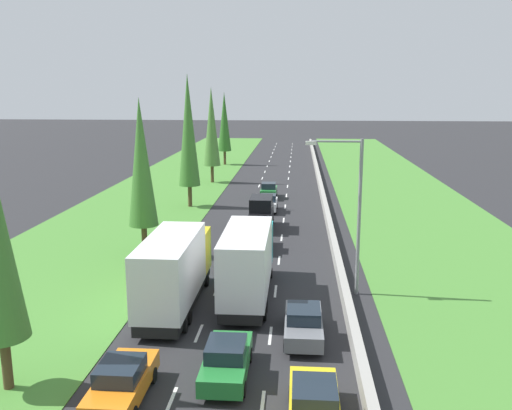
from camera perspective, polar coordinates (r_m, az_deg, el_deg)
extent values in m
plane|color=#28282B|center=(64.84, 1.68, 1.51)|extent=(300.00, 300.00, 0.00)
cube|color=#478433|center=(66.61, -9.26, 1.65)|extent=(14.00, 140.00, 0.04)
cube|color=#478433|center=(65.76, 14.27, 1.31)|extent=(14.00, 140.00, 0.04)
cube|color=#9E9B93|center=(64.75, 6.73, 1.80)|extent=(0.44, 120.00, 0.85)
cube|color=white|center=(22.53, -8.79, -19.41)|extent=(0.14, 2.00, 0.01)
cube|color=white|center=(27.72, -5.94, -13.05)|extent=(0.14, 2.00, 0.01)
cube|color=white|center=(33.18, -4.09, -8.72)|extent=(0.14, 2.00, 0.01)
cube|color=white|center=(38.80, -2.80, -5.62)|extent=(0.14, 2.00, 0.01)
cube|color=white|center=(44.52, -1.85, -3.31)|extent=(0.14, 2.00, 0.01)
cube|color=white|center=(50.30, -1.11, -1.52)|extent=(0.14, 2.00, 0.01)
cube|color=white|center=(56.13, -0.54, -0.11)|extent=(0.14, 2.00, 0.01)
cube|color=white|center=(62.00, -0.06, 1.04)|extent=(0.14, 2.00, 0.01)
cube|color=white|center=(67.88, 0.32, 1.99)|extent=(0.14, 2.00, 0.01)
cube|color=white|center=(73.79, 0.65, 2.78)|extent=(0.14, 2.00, 0.01)
cube|color=white|center=(79.71, 0.93, 3.46)|extent=(0.14, 2.00, 0.01)
cube|color=white|center=(85.64, 1.17, 4.05)|extent=(0.14, 2.00, 0.01)
cube|color=white|center=(91.58, 1.38, 4.56)|extent=(0.14, 2.00, 0.01)
cube|color=white|center=(97.52, 1.57, 5.00)|extent=(0.14, 2.00, 0.01)
cube|color=white|center=(103.48, 1.73, 5.40)|extent=(0.14, 2.00, 0.01)
cube|color=white|center=(109.43, 1.88, 5.75)|extent=(0.14, 2.00, 0.01)
cube|color=white|center=(115.40, 2.01, 6.07)|extent=(0.14, 2.00, 0.01)
cube|color=white|center=(121.36, 2.12, 6.35)|extent=(0.14, 2.00, 0.01)
cube|color=white|center=(22.07, 0.67, -19.98)|extent=(0.14, 2.00, 0.01)
cube|color=white|center=(27.34, 1.50, -13.35)|extent=(0.14, 2.00, 0.01)
cube|color=white|center=(32.87, 2.03, -8.90)|extent=(0.14, 2.00, 0.01)
cube|color=white|center=(38.53, 2.40, -5.74)|extent=(0.14, 2.00, 0.01)
cube|color=white|center=(44.29, 2.67, -3.40)|extent=(0.14, 2.00, 0.01)
cube|color=white|center=(50.10, 2.87, -1.59)|extent=(0.14, 2.00, 0.01)
cube|color=white|center=(55.95, 3.04, -0.17)|extent=(0.14, 2.00, 0.01)
cube|color=white|center=(61.83, 3.17, 0.99)|extent=(0.14, 2.00, 0.01)
cube|color=white|center=(67.73, 3.28, 1.94)|extent=(0.14, 2.00, 0.01)
cube|color=white|center=(73.65, 3.37, 2.75)|extent=(0.14, 2.00, 0.01)
cube|color=white|center=(79.58, 3.45, 3.43)|extent=(0.14, 2.00, 0.01)
cube|color=white|center=(85.52, 3.52, 4.02)|extent=(0.14, 2.00, 0.01)
cube|color=white|center=(91.46, 3.58, 4.53)|extent=(0.14, 2.00, 0.01)
cube|color=white|center=(97.42, 3.63, 4.98)|extent=(0.14, 2.00, 0.01)
cube|color=white|center=(103.38, 3.68, 5.37)|extent=(0.14, 2.00, 0.01)
cube|color=white|center=(109.34, 3.72, 5.73)|extent=(0.14, 2.00, 0.01)
cube|color=white|center=(115.31, 3.75, 6.04)|extent=(0.14, 2.00, 0.01)
cube|color=white|center=(121.28, 3.79, 6.33)|extent=(0.14, 2.00, 0.01)
cube|color=#237A33|center=(23.54, -3.04, -15.93)|extent=(1.76, 4.50, 0.72)
cube|color=#19232D|center=(23.11, -3.11, -14.66)|extent=(1.56, 1.90, 0.60)
cylinder|color=black|center=(25.04, -4.49, -15.09)|extent=(0.22, 0.64, 0.64)
cylinder|color=black|center=(24.86, -0.71, -15.26)|extent=(0.22, 0.64, 0.64)
cylinder|color=black|center=(22.62, -5.63, -18.26)|extent=(0.22, 0.64, 0.64)
cylinder|color=black|center=(22.42, -1.37, -18.50)|extent=(0.22, 0.64, 0.64)
cube|color=orange|center=(22.58, -13.66, -17.57)|extent=(1.76, 4.50, 0.72)
cube|color=#19232D|center=(22.14, -13.87, -16.27)|extent=(1.56, 1.90, 0.60)
cylinder|color=black|center=(24.14, -14.46, -16.54)|extent=(0.22, 0.64, 0.64)
cylinder|color=black|center=(23.71, -10.63, -16.91)|extent=(0.22, 0.64, 0.64)
cube|color=black|center=(31.85, -0.81, -8.44)|extent=(2.20, 9.40, 0.56)
cube|color=teal|center=(34.78, -0.29, -4.02)|extent=(2.40, 2.20, 2.50)
cube|color=silver|center=(30.18, -1.01, -5.73)|extent=(2.44, 7.20, 3.30)
cylinder|color=black|center=(35.14, -2.16, -6.96)|extent=(0.22, 0.64, 0.64)
cylinder|color=black|center=(34.97, 1.52, -7.05)|extent=(0.22, 0.64, 0.64)
cylinder|color=black|center=(30.05, -3.35, -10.31)|extent=(0.22, 0.64, 0.64)
cylinder|color=black|center=(29.85, 0.99, -10.45)|extent=(0.22, 0.64, 0.64)
cylinder|color=black|center=(29.06, -3.64, -11.11)|extent=(0.22, 0.64, 0.64)
cylinder|color=black|center=(28.85, 0.86, -11.27)|extent=(0.22, 0.64, 0.64)
cube|color=slate|center=(40.92, 0.36, -3.66)|extent=(1.68, 3.90, 0.76)
cube|color=#19232D|center=(40.44, 0.33, -2.82)|extent=(1.52, 1.60, 0.64)
cylinder|color=black|center=(42.24, -0.56, -3.70)|extent=(0.22, 0.64, 0.64)
cylinder|color=black|center=(42.14, 1.50, -3.74)|extent=(0.22, 0.64, 0.64)
cylinder|color=black|center=(39.92, -0.86, -4.63)|extent=(0.22, 0.64, 0.64)
cylinder|color=black|center=(39.82, 1.33, -4.68)|extent=(0.22, 0.64, 0.64)
cube|color=black|center=(46.87, 0.56, -1.25)|extent=(1.90, 4.90, 1.40)
cube|color=black|center=(46.31, 0.54, 0.17)|extent=(1.80, 3.10, 1.10)
cylinder|color=black|center=(48.57, -0.35, -1.63)|extent=(0.22, 0.64, 0.64)
cylinder|color=black|center=(48.46, 1.71, -1.67)|extent=(0.22, 0.64, 0.64)
cylinder|color=black|center=(45.63, -0.66, -2.52)|extent=(0.22, 0.64, 0.64)
cylinder|color=black|center=(45.51, 1.53, -2.56)|extent=(0.22, 0.64, 0.64)
cube|color=yellow|center=(20.75, 6.03, -20.13)|extent=(1.76, 4.50, 0.72)
cube|color=#19232D|center=(20.28, 6.08, -18.77)|extent=(1.56, 1.90, 0.60)
cylinder|color=black|center=(22.12, 3.71, -18.98)|extent=(0.22, 0.64, 0.64)
cylinder|color=black|center=(22.17, 8.09, -19.00)|extent=(0.22, 0.64, 0.64)
cube|color=black|center=(30.78, -8.23, -9.31)|extent=(2.20, 9.40, 0.56)
cube|color=yellow|center=(33.62, -6.99, -4.68)|extent=(2.40, 2.20, 2.50)
cube|color=silver|center=(29.12, -8.81, -6.54)|extent=(2.44, 7.20, 3.30)
cylinder|color=black|center=(34.13, -8.87, -7.68)|extent=(0.22, 0.64, 0.64)
cylinder|color=black|center=(33.70, -5.13, -7.83)|extent=(0.22, 0.64, 0.64)
cylinder|color=black|center=(29.19, -11.34, -11.22)|extent=(0.22, 0.64, 0.64)
cylinder|color=black|center=(28.69, -6.94, -11.49)|extent=(0.22, 0.64, 0.64)
cylinder|color=black|center=(28.24, -11.94, -12.07)|extent=(0.22, 0.64, 0.64)
cylinder|color=black|center=(27.72, -7.38, -12.37)|extent=(0.22, 0.64, 0.64)
cube|color=slate|center=(26.87, 4.93, -12.28)|extent=(1.76, 4.50, 0.72)
cube|color=#19232D|center=(26.47, 4.96, -11.11)|extent=(1.56, 1.90, 0.60)
cylinder|color=black|center=(28.29, 3.24, -11.77)|extent=(0.22, 0.64, 0.64)
cylinder|color=black|center=(28.31, 6.54, -11.81)|extent=(0.22, 0.64, 0.64)
cylinder|color=black|center=(25.76, 3.10, -14.25)|extent=(0.22, 0.64, 0.64)
cylinder|color=black|center=(25.79, 6.77, -14.30)|extent=(0.22, 0.64, 0.64)
cube|color=white|center=(53.62, 1.27, 0.08)|extent=(1.68, 3.90, 0.76)
cube|color=#19232D|center=(53.19, 1.26, 0.75)|extent=(1.52, 1.60, 0.64)
cylinder|color=black|center=(54.92, 0.55, -0.04)|extent=(0.22, 0.64, 0.64)
cylinder|color=black|center=(54.85, 2.13, -0.07)|extent=(0.22, 0.64, 0.64)
cylinder|color=black|center=(52.57, 0.37, -0.59)|extent=(0.22, 0.64, 0.64)
cylinder|color=black|center=(52.49, 2.03, -0.61)|extent=(0.22, 0.64, 0.64)
cube|color=#237A33|center=(60.34, 1.34, 1.40)|extent=(1.68, 3.90, 0.76)
cube|color=#19232D|center=(59.92, 1.33, 2.01)|extent=(1.52, 1.60, 0.64)
cylinder|color=black|center=(61.64, 0.69, 1.27)|extent=(0.22, 0.64, 0.64)
cylinder|color=black|center=(61.56, 2.10, 1.25)|extent=(0.22, 0.64, 0.64)
cylinder|color=black|center=(59.27, 0.54, 0.84)|extent=(0.22, 0.64, 0.64)
cylinder|color=black|center=(59.19, 2.01, 0.82)|extent=(0.22, 0.64, 0.64)
cylinder|color=#4C3823|center=(24.61, -24.39, -14.66)|extent=(0.39, 0.39, 2.20)
cylinder|color=#4C3823|center=(40.28, -11.45, -3.57)|extent=(0.40, 0.40, 2.20)
cone|color=#3D752D|center=(39.19, -11.79, 4.34)|extent=(2.08, 2.08, 8.98)
cylinder|color=#4C3823|center=(56.06, -6.84, 0.93)|extent=(0.40, 0.40, 2.20)
cone|color=#3D752D|center=(55.20, -7.01, 7.69)|extent=(2.13, 2.13, 11.03)
cylinder|color=#4C3823|center=(70.48, -4.54, 3.22)|extent=(0.40, 0.40, 2.20)
cone|color=#4C7F38|center=(69.84, -4.62, 8.09)|extent=(2.10, 2.10, 9.81)
cylinder|color=#4C3823|center=(87.26, -3.25, 4.90)|extent=(0.40, 0.40, 2.20)
cone|color=#2D6623|center=(86.76, -3.29, 8.61)|extent=(2.08, 2.08, 9.11)
cylinder|color=gray|center=(31.67, 10.61, -1.40)|extent=(0.20, 0.20, 9.00)
cylinder|color=gray|center=(30.85, 8.32, 6.53)|extent=(2.80, 0.12, 0.12)
cube|color=silver|center=(30.79, 5.70, 6.40)|extent=(0.60, 0.28, 0.20)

